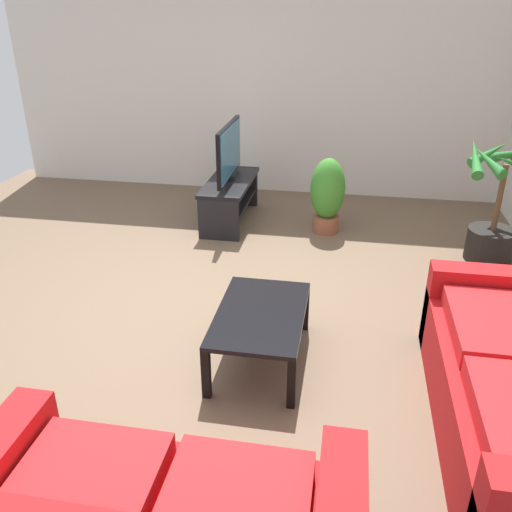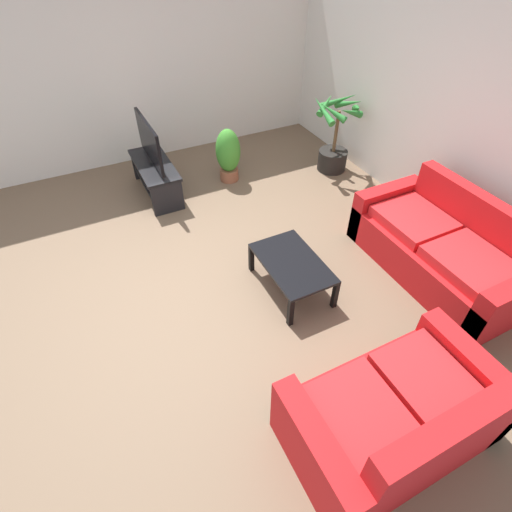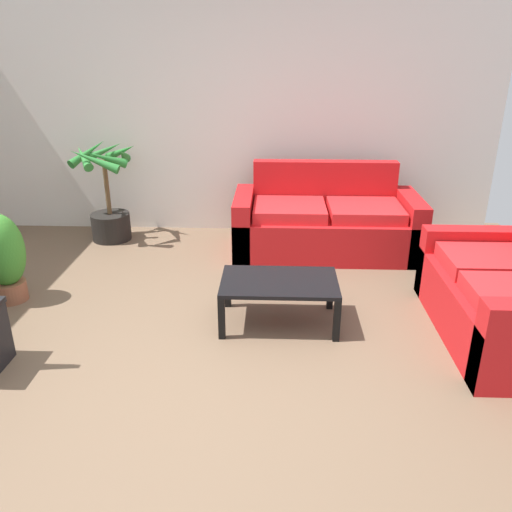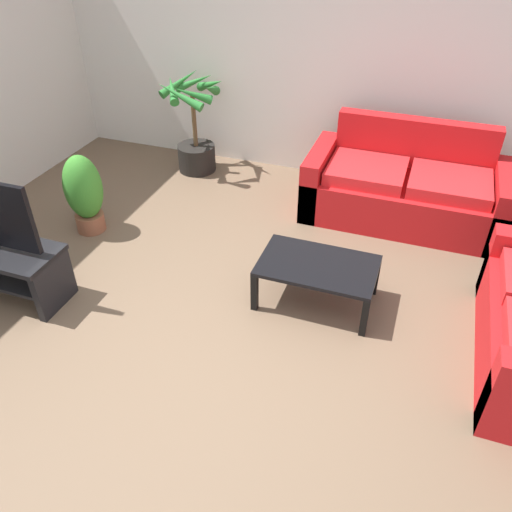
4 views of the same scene
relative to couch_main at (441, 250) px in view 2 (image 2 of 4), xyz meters
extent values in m
plane|color=brown|center=(-1.07, -2.28, -0.30)|extent=(6.60, 6.60, 0.00)
cube|color=silver|center=(-1.07, 0.72, 1.05)|extent=(6.00, 0.06, 2.70)
cube|color=silver|center=(-4.07, -2.28, 1.05)|extent=(0.06, 6.00, 2.70)
cube|color=red|center=(0.00, -0.03, -0.09)|extent=(1.91, 0.90, 0.42)
cube|color=red|center=(0.00, 0.34, 0.36)|extent=(1.55, 0.16, 0.48)
cube|color=red|center=(-0.86, -0.03, 0.01)|extent=(0.18, 0.90, 0.62)
cube|color=red|center=(0.86, -0.03, 0.01)|extent=(0.18, 0.90, 0.62)
cube|color=red|center=(-0.39, -0.08, 0.18)|extent=(0.73, 0.66, 0.12)
cube|color=red|center=(0.39, -0.08, 0.18)|extent=(0.73, 0.66, 0.12)
cube|color=red|center=(1.18, -1.68, -0.09)|extent=(0.90, 1.55, 0.42)
cube|color=red|center=(1.55, -1.68, 0.36)|extent=(0.16, 1.19, 0.48)
cube|color=red|center=(1.18, -2.37, 0.01)|extent=(0.90, 0.18, 0.62)
cube|color=red|center=(1.18, -1.00, 0.01)|extent=(0.90, 0.18, 0.62)
cube|color=red|center=(1.13, -1.98, 0.18)|extent=(0.66, 0.55, 0.12)
cube|color=red|center=(1.13, -1.39, 0.18)|extent=(0.66, 0.55, 0.12)
cube|color=black|center=(-2.92, -2.30, 0.14)|extent=(1.10, 0.45, 0.04)
cube|color=black|center=(-2.92, -2.30, -0.09)|extent=(1.02, 0.39, 0.03)
cube|color=black|center=(-3.44, -2.30, -0.07)|extent=(0.06, 0.41, 0.46)
cube|color=black|center=(-2.40, -2.30, -0.07)|extent=(0.06, 0.41, 0.46)
cube|color=black|center=(-2.92, -2.30, 0.48)|extent=(0.98, 0.05, 0.55)
cube|color=teal|center=(-2.92, -2.28, 0.48)|extent=(0.93, 0.02, 0.50)
cylinder|color=black|center=(-2.92, -2.30, 0.18)|extent=(0.10, 0.10, 0.04)
cube|color=black|center=(-0.49, -1.56, 0.05)|extent=(0.90, 0.56, 0.03)
cube|color=black|center=(-0.92, -1.81, -0.13)|extent=(0.05, 0.05, 0.34)
cube|color=black|center=(-0.06, -1.81, -0.13)|extent=(0.05, 0.05, 0.34)
cube|color=black|center=(-0.92, -1.30, -0.13)|extent=(0.05, 0.05, 0.34)
cube|color=black|center=(-0.06, -1.30, -0.13)|extent=(0.05, 0.05, 0.34)
cylinder|color=black|center=(-2.38, 0.27, -0.15)|extent=(0.43, 0.43, 0.30)
cylinder|color=brown|center=(-2.38, 0.27, 0.30)|extent=(0.05, 0.05, 0.61)
cone|color=#28792F|center=(-2.17, 0.30, 0.66)|extent=(0.17, 0.44, 0.25)
cone|color=#28792F|center=(-2.25, 0.47, 0.66)|extent=(0.46, 0.35, 0.27)
cone|color=#28792F|center=(-2.45, 0.47, 0.66)|extent=(0.45, 0.24, 0.25)
cone|color=#28792F|center=(-2.60, 0.40, 0.66)|extent=(0.35, 0.49, 0.28)
cone|color=#28792F|center=(-2.56, 0.15, 0.66)|extent=(0.31, 0.41, 0.24)
cone|color=#28792F|center=(-2.39, 0.01, 0.66)|extent=(0.53, 0.12, 0.28)
cone|color=#28792F|center=(-2.28, 0.09, 0.66)|extent=(0.41, 0.29, 0.24)
cylinder|color=brown|center=(-2.80, -1.26, -0.21)|extent=(0.27, 0.27, 0.17)
ellipsoid|color=#3B882B|center=(-2.80, -1.26, 0.16)|extent=(0.35, 0.35, 0.63)
camera|label=1|loc=(2.44, -1.06, 1.88)|focal=37.73mm
camera|label=2|loc=(1.95, -3.18, 2.79)|focal=27.60mm
camera|label=3|loc=(-0.53, -5.16, 1.75)|focal=36.09mm
camera|label=4|loc=(0.12, -4.68, 2.43)|focal=36.01mm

